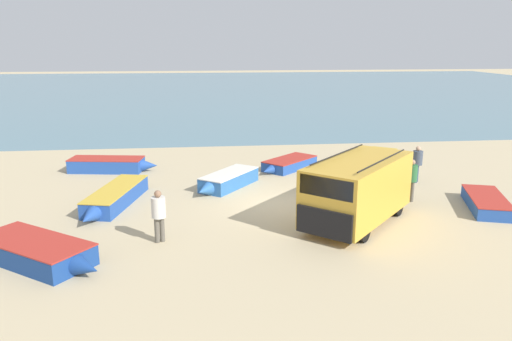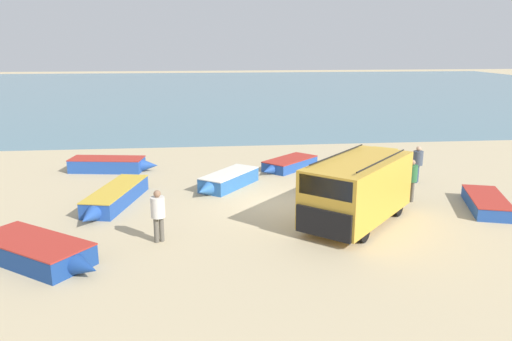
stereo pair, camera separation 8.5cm
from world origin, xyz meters
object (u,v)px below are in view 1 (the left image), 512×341
object	(u,v)px
fishing_rowboat_0	(288,164)
fishing_rowboat_3	(378,157)
fishing_rowboat_1	(37,252)
fisherman_0	(417,161)
fishing_rowboat_6	(227,180)
fisherman_1	(411,176)
parked_van	(358,189)
fishing_rowboat_5	(486,201)
fisherman_2	(159,211)
fishing_rowboat_2	(114,197)
fishing_rowboat_4	(110,165)

from	to	relation	value
fishing_rowboat_0	fishing_rowboat_3	world-z (taller)	fishing_rowboat_3
fishing_rowboat_1	fisherman_0	world-z (taller)	fisherman_0
fishing_rowboat_6	fisherman_1	size ratio (longest dim) A/B	2.08
parked_van	fishing_rowboat_5	size ratio (longest dim) A/B	1.29
fishing_rowboat_5	fishing_rowboat_6	bearing A→B (deg)	86.47
parked_van	fishing_rowboat_1	bearing A→B (deg)	-36.14
fisherman_1	fisherman_0	bearing A→B (deg)	38.29
fishing_rowboat_1	fisherman_2	size ratio (longest dim) A/B	2.45
fishing_rowboat_2	fishing_rowboat_5	xyz separation A→B (m)	(14.89, -2.00, -0.07)
fishing_rowboat_0	fisherman_1	distance (m)	7.30
parked_van	fisherman_1	bearing A→B (deg)	168.51
fisherman_1	fisherman_2	world-z (taller)	fisherman_2
fishing_rowboat_1	fishing_rowboat_3	xyz separation A→B (m)	(14.78, 11.55, -0.06)
parked_van	fisherman_1	xyz separation A→B (m)	(3.01, 2.24, -0.23)
fishing_rowboat_0	fishing_rowboat_4	distance (m)	9.25
fishing_rowboat_0	fishing_rowboat_1	size ratio (longest dim) A/B	0.77
fisherman_2	fisherman_1	bearing A→B (deg)	-95.30
fishing_rowboat_4	fishing_rowboat_5	world-z (taller)	fishing_rowboat_4
fishing_rowboat_3	fishing_rowboat_4	xyz separation A→B (m)	(-14.46, -0.51, 0.07)
fishing_rowboat_3	fishing_rowboat_4	size ratio (longest dim) A/B	0.79
fishing_rowboat_5	fisherman_0	size ratio (longest dim) A/B	2.35
fishing_rowboat_1	fishing_rowboat_2	world-z (taller)	fishing_rowboat_1
fishing_rowboat_1	fishing_rowboat_4	xyz separation A→B (m)	(0.32, 11.03, 0.01)
fisherman_1	fishing_rowboat_0	bearing A→B (deg)	100.95
fishing_rowboat_1	fishing_rowboat_3	distance (m)	18.75
fisherman_2	fishing_rowboat_3	bearing A→B (deg)	-70.76
fishing_rowboat_1	fishing_rowboat_6	xyz separation A→B (m)	(6.15, 7.38, -0.00)
fisherman_2	fishing_rowboat_1	bearing A→B (deg)	84.97
fishing_rowboat_1	fisherman_1	world-z (taller)	fisherman_1
fishing_rowboat_2	parked_van	bearing A→B (deg)	84.91
fishing_rowboat_2	fishing_rowboat_1	bearing A→B (deg)	-1.80
fisherman_0	parked_van	bearing A→B (deg)	-95.41
fisherman_0	fishing_rowboat_0	bearing A→B (deg)	-173.45
fishing_rowboat_0	fishing_rowboat_5	size ratio (longest dim) A/B	0.82
fishing_rowboat_3	fisherman_0	xyz separation A→B (m)	(0.36, -4.28, 0.77)
fisherman_2	fishing_rowboat_0	bearing A→B (deg)	-56.27
parked_van	fishing_rowboat_1	size ratio (longest dim) A/B	1.21
parked_van	fishing_rowboat_1	distance (m)	10.92
parked_van	fishing_rowboat_3	bearing A→B (deg)	-162.14
fishing_rowboat_1	fishing_rowboat_2	size ratio (longest dim) A/B	0.83
fishing_rowboat_1	fishing_rowboat_4	bearing A→B (deg)	124.87
fishing_rowboat_1	fishing_rowboat_4	size ratio (longest dim) A/B	0.96
fishing_rowboat_3	fishing_rowboat_4	world-z (taller)	fishing_rowboat_4
fishing_rowboat_1	fisherman_2	distance (m)	3.82
fishing_rowboat_3	fishing_rowboat_0	bearing A→B (deg)	137.12
fishing_rowboat_0	fishing_rowboat_3	bearing A→B (deg)	147.61
fisherman_0	fishing_rowboat_6	bearing A→B (deg)	-144.21
fisherman_1	fisherman_2	xyz separation A→B (m)	(-10.10, -3.32, 0.00)
fishing_rowboat_6	fisherman_1	world-z (taller)	fisherman_1
fisherman_0	fisherman_1	world-z (taller)	fisherman_1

